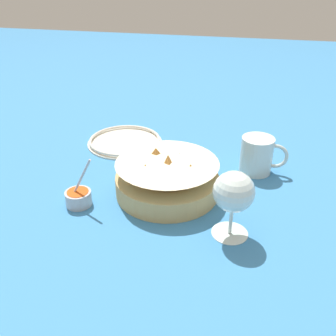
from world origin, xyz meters
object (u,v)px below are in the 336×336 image
at_px(food_basket, 168,179).
at_px(sauce_cup, 78,197).
at_px(beer_mug, 257,156).
at_px(wine_glass, 234,194).
at_px(side_plate, 125,141).

relative_size(food_basket, sauce_cup, 2.00).
bearing_deg(food_basket, beer_mug, 37.05).
distance_m(sauce_cup, wine_glass, 0.34).
height_order(food_basket, wine_glass, wine_glass).
bearing_deg(sauce_cup, wine_glass, -4.27).
relative_size(beer_mug, side_plate, 0.54).
relative_size(sauce_cup, wine_glass, 0.86).
xyz_separation_m(sauce_cup, side_plate, (-0.00, 0.32, -0.01)).
bearing_deg(wine_glass, food_basket, 142.39).
bearing_deg(sauce_cup, side_plate, 90.76).
height_order(wine_glass, side_plate, wine_glass).
distance_m(sauce_cup, beer_mug, 0.44).
bearing_deg(sauce_cup, food_basket, 27.27).
relative_size(food_basket, side_plate, 1.08).
bearing_deg(beer_mug, food_basket, -142.95).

